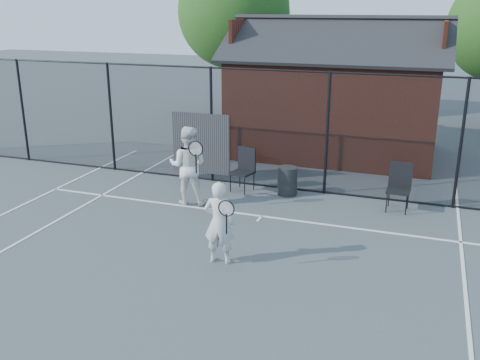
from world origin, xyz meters
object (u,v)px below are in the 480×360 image
(clubhouse, at_px, (335,102))
(chair_left, at_px, (242,171))
(player_front, at_px, (219,223))
(chair_right, at_px, (399,188))
(player_back, at_px, (188,165))
(waste_bin, at_px, (287,181))

(clubhouse, height_order, chair_left, clubhouse)
(player_front, relative_size, chair_right, 1.45)
(player_back, xyz_separation_m, chair_left, (0.89, 1.24, -0.39))
(player_back, bearing_deg, clubhouse, 67.66)
(chair_left, bearing_deg, player_back, -111.33)
(clubhouse, relative_size, player_front, 4.24)
(chair_right, bearing_deg, waste_bin, 177.16)
(clubhouse, xyz_separation_m, player_back, (-2.37, -5.76, -0.68))
(player_front, bearing_deg, waste_bin, 86.85)
(player_front, height_order, chair_right, player_front)
(player_back, xyz_separation_m, waste_bin, (2.02, 1.36, -0.57))
(player_front, bearing_deg, chair_right, 52.65)
(clubhouse, distance_m, waste_bin, 4.59)
(player_front, height_order, chair_left, player_front)
(player_front, xyz_separation_m, chair_left, (-0.92, 3.85, -0.24))
(player_back, height_order, waste_bin, player_back)
(player_back, xyz_separation_m, chair_right, (4.66, 1.13, -0.39))
(chair_right, bearing_deg, clubhouse, 118.51)
(clubhouse, height_order, chair_right, clubhouse)
(chair_left, relative_size, waste_bin, 1.51)
(player_front, relative_size, chair_left, 1.45)
(chair_right, distance_m, waste_bin, 2.65)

